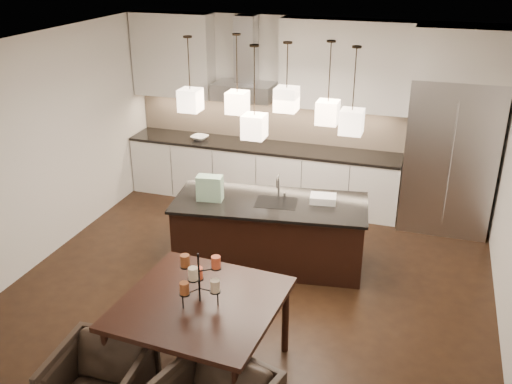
% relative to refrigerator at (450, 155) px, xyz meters
% --- Properties ---
extents(floor, '(5.50, 5.50, 0.02)m').
position_rel_refrigerator_xyz_m(floor, '(-2.10, -2.38, -1.08)').
color(floor, black).
rests_on(floor, ground).
extents(ceiling, '(5.50, 5.50, 0.02)m').
position_rel_refrigerator_xyz_m(ceiling, '(-2.10, -2.38, 1.73)').
color(ceiling, white).
rests_on(ceiling, wall_back).
extents(wall_back, '(5.50, 0.02, 2.80)m').
position_rel_refrigerator_xyz_m(wall_back, '(-2.10, 0.38, 0.32)').
color(wall_back, silver).
rests_on(wall_back, ground).
extents(wall_front, '(5.50, 0.02, 2.80)m').
position_rel_refrigerator_xyz_m(wall_front, '(-2.10, -5.14, 0.32)').
color(wall_front, silver).
rests_on(wall_front, ground).
extents(wall_left, '(0.02, 5.50, 2.80)m').
position_rel_refrigerator_xyz_m(wall_left, '(-4.86, -2.38, 0.32)').
color(wall_left, silver).
rests_on(wall_left, ground).
extents(refrigerator, '(1.20, 0.72, 2.15)m').
position_rel_refrigerator_xyz_m(refrigerator, '(0.00, 0.00, 0.00)').
color(refrigerator, '#B7B7BA').
rests_on(refrigerator, floor).
extents(fridge_panel, '(1.26, 0.72, 0.65)m').
position_rel_refrigerator_xyz_m(fridge_panel, '(0.00, 0.00, 1.40)').
color(fridge_panel, silver).
rests_on(fridge_panel, refrigerator).
extents(lower_cabinets, '(4.21, 0.62, 0.88)m').
position_rel_refrigerator_xyz_m(lower_cabinets, '(-2.73, 0.05, -0.64)').
color(lower_cabinets, silver).
rests_on(lower_cabinets, floor).
extents(countertop, '(4.21, 0.66, 0.04)m').
position_rel_refrigerator_xyz_m(countertop, '(-2.73, 0.05, -0.17)').
color(countertop, black).
rests_on(countertop, lower_cabinets).
extents(backsplash, '(4.21, 0.02, 0.63)m').
position_rel_refrigerator_xyz_m(backsplash, '(-2.73, 0.35, 0.16)').
color(backsplash, tan).
rests_on(backsplash, countertop).
extents(upper_cab_left, '(1.25, 0.35, 1.25)m').
position_rel_refrigerator_xyz_m(upper_cab_left, '(-4.20, 0.19, 1.10)').
color(upper_cab_left, silver).
rests_on(upper_cab_left, wall_back).
extents(upper_cab_right, '(1.85, 0.35, 1.25)m').
position_rel_refrigerator_xyz_m(upper_cab_right, '(-1.55, 0.19, 1.10)').
color(upper_cab_right, silver).
rests_on(upper_cab_right, wall_back).
extents(hood_canopy, '(0.90, 0.52, 0.24)m').
position_rel_refrigerator_xyz_m(hood_canopy, '(-3.03, 0.10, 0.65)').
color(hood_canopy, '#B7B7BA').
rests_on(hood_canopy, wall_back).
extents(hood_chimney, '(0.30, 0.28, 0.96)m').
position_rel_refrigerator_xyz_m(hood_chimney, '(-3.03, 0.21, 1.24)').
color(hood_chimney, '#B7B7BA').
rests_on(hood_chimney, hood_canopy).
extents(fruit_bowl, '(0.30, 0.30, 0.06)m').
position_rel_refrigerator_xyz_m(fruit_bowl, '(-3.73, 0.00, -0.12)').
color(fruit_bowl, silver).
rests_on(fruit_bowl, countertop).
extents(island_body, '(2.40, 1.23, 0.81)m').
position_rel_refrigerator_xyz_m(island_body, '(-2.06, -1.74, -0.67)').
color(island_body, black).
rests_on(island_body, floor).
extents(island_top, '(2.48, 1.32, 0.04)m').
position_rel_refrigerator_xyz_m(island_top, '(-2.06, -1.74, -0.25)').
color(island_top, black).
rests_on(island_top, island_body).
extents(faucet, '(0.12, 0.23, 0.35)m').
position_rel_refrigerator_xyz_m(faucet, '(-1.98, -1.64, -0.06)').
color(faucet, silver).
rests_on(faucet, island_top).
extents(tote_bag, '(0.33, 0.21, 0.31)m').
position_rel_refrigerator_xyz_m(tote_bag, '(-2.78, -1.91, -0.07)').
color(tote_bag, '#1D6B3F').
rests_on(tote_bag, island_top).
extents(food_container, '(0.34, 0.26, 0.09)m').
position_rel_refrigerator_xyz_m(food_container, '(-1.44, -1.56, -0.18)').
color(food_container, silver).
rests_on(food_container, island_top).
extents(dining_table, '(1.46, 1.46, 0.82)m').
position_rel_refrigerator_xyz_m(dining_table, '(-2.06, -3.93, -0.66)').
color(dining_table, black).
rests_on(dining_table, floor).
extents(candelabra, '(0.42, 0.42, 0.48)m').
position_rel_refrigerator_xyz_m(candelabra, '(-2.06, -3.93, -0.01)').
color(candelabra, black).
rests_on(candelabra, dining_table).
extents(candle_a, '(0.09, 0.09, 0.11)m').
position_rel_refrigerator_xyz_m(candle_a, '(-1.91, -3.94, -0.06)').
color(candle_a, beige).
rests_on(candle_a, candelabra).
extents(candle_b, '(0.09, 0.09, 0.11)m').
position_rel_refrigerator_xyz_m(candle_b, '(-2.13, -3.79, -0.06)').
color(candle_b, '#E45531').
rests_on(candle_b, candelabra).
extents(candle_c, '(0.09, 0.09, 0.11)m').
position_rel_refrigerator_xyz_m(candle_c, '(-2.14, -4.05, -0.06)').
color(candle_c, brown).
rests_on(candle_c, candelabra).
extents(candle_d, '(0.09, 0.09, 0.11)m').
position_rel_refrigerator_xyz_m(candle_d, '(-1.93, -3.84, 0.12)').
color(candle_d, '#E45531').
rests_on(candle_d, candelabra).
extents(candle_e, '(0.09, 0.09, 0.11)m').
position_rel_refrigerator_xyz_m(candle_e, '(-2.20, -3.90, 0.12)').
color(candle_e, brown).
rests_on(candle_e, candelabra).
extents(candle_f, '(0.09, 0.09, 0.11)m').
position_rel_refrigerator_xyz_m(candle_f, '(-2.05, -4.07, 0.12)').
color(candle_f, beige).
rests_on(candle_f, candelabra).
extents(pendant_a, '(0.24, 0.24, 0.26)m').
position_rel_refrigerator_xyz_m(pendant_a, '(-3.00, -1.87, 1.00)').
color(pendant_a, '#FBDCB8').
rests_on(pendant_a, ceiling).
extents(pendant_b, '(0.24, 0.24, 0.26)m').
position_rel_refrigerator_xyz_m(pendant_b, '(-2.55, -1.52, 0.92)').
color(pendant_b, '#FBDCB8').
rests_on(pendant_b, ceiling).
extents(pendant_c, '(0.24, 0.24, 0.26)m').
position_rel_refrigerator_xyz_m(pendant_c, '(-1.83, -1.92, 1.11)').
color(pendant_c, '#FBDCB8').
rests_on(pendant_c, ceiling).
extents(pendant_d, '(0.24, 0.24, 0.26)m').
position_rel_refrigerator_xyz_m(pendant_d, '(-1.42, -1.69, 0.94)').
color(pendant_d, '#FBDCB8').
rests_on(pendant_d, ceiling).
extents(pendant_e, '(0.24, 0.24, 0.26)m').
position_rel_refrigerator_xyz_m(pendant_e, '(-1.10, -1.96, 0.93)').
color(pendant_e, '#FBDCB8').
rests_on(pendant_e, ceiling).
extents(pendant_f, '(0.24, 0.24, 0.26)m').
position_rel_refrigerator_xyz_m(pendant_f, '(-2.11, -2.21, 0.86)').
color(pendant_f, '#FBDCB8').
rests_on(pendant_f, ceiling).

